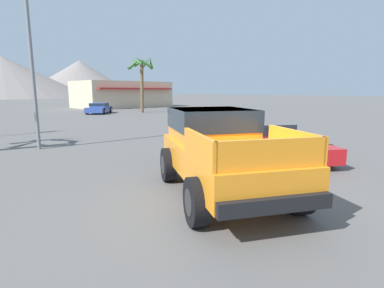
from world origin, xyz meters
The scene contains 7 objects.
ground_plane centered at (0.00, 0.00, 0.00)m, with size 320.00×320.00×0.00m, color #5B5956.
orange_pickup_truck centered at (0.21, 0.72, 1.08)m, with size 3.97×5.01×1.89m.
red_convertible_car centered at (4.58, 1.49, 0.43)m, with size 4.00×4.63×1.09m.
parked_car_blue centered at (10.14, 25.76, 0.57)m, with size 4.11×4.21×1.11m.
street_lamp_post centered at (-1.07, 9.17, 4.80)m, with size 0.90×0.24×8.04m.
palm_tree_leaning centered at (14.15, 23.67, 4.53)m, with size 2.88×2.86×5.99m.
storefront_building centered at (18.87, 35.26, 1.85)m, with size 13.03×7.92×3.68m.
Camera 1 is at (-4.98, -3.72, 2.32)m, focal length 28.00 mm.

